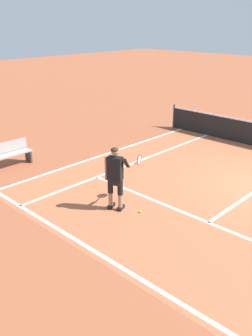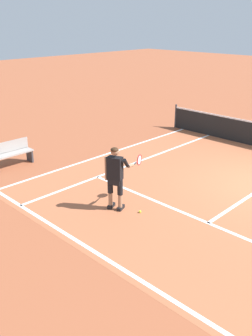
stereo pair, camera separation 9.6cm
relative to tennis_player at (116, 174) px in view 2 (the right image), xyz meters
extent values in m
cube|color=#B2603D|center=(2.17, 2.88, -0.99)|extent=(10.98, 9.56, 0.00)
cube|color=white|center=(2.17, -1.70, -0.99)|extent=(10.98, 0.10, 0.01)
cube|color=white|center=(2.17, 1.06, -0.99)|extent=(8.23, 0.10, 0.01)
cube|color=white|center=(-1.95, 2.88, -0.99)|extent=(0.10, 9.16, 0.01)
cube|color=white|center=(-3.32, 2.88, -0.99)|extent=(0.10, 9.16, 0.01)
cylinder|color=#333338|center=(-3.77, 7.46, -0.45)|extent=(0.08, 0.08, 1.07)
cube|color=black|center=(-0.14, -0.04, -0.94)|extent=(0.20, 0.30, 0.09)
cube|color=black|center=(0.12, 0.06, -0.94)|extent=(0.20, 0.30, 0.09)
cylinder|color=#A37556|center=(-0.13, -0.08, -0.72)|extent=(0.11, 0.11, 0.36)
cylinder|color=black|center=(-0.13, -0.08, -0.33)|extent=(0.14, 0.14, 0.41)
cylinder|color=#A37556|center=(0.13, 0.02, -0.72)|extent=(0.11, 0.11, 0.36)
cylinder|color=black|center=(0.13, 0.02, -0.33)|extent=(0.14, 0.14, 0.41)
cube|color=black|center=(0.00, -0.03, -0.17)|extent=(0.39, 0.31, 0.20)
cube|color=black|center=(0.00, -0.03, 0.17)|extent=(0.43, 0.34, 0.60)
cylinder|color=#A37556|center=(-0.22, -0.11, 0.12)|extent=(0.09, 0.09, 0.62)
cylinder|color=black|center=(0.22, 0.15, 0.32)|extent=(0.18, 0.28, 0.29)
cylinder|color=#A37556|center=(0.18, 0.36, 0.18)|extent=(0.18, 0.30, 0.14)
sphere|color=#A37556|center=(0.00, -0.02, 0.62)|extent=(0.21, 0.21, 0.21)
ellipsoid|color=#382314|center=(0.01, -0.04, 0.67)|extent=(0.26, 0.26, 0.12)
cylinder|color=#232326|center=(0.12, 0.57, 0.15)|extent=(0.10, 0.20, 0.03)
cylinder|color=red|center=(0.07, 0.71, 0.15)|extent=(0.06, 0.10, 0.02)
torus|color=red|center=(0.00, 0.88, 0.15)|extent=(0.13, 0.29, 0.30)
cylinder|color=silver|center=(0.00, 0.88, 0.15)|extent=(0.09, 0.23, 0.25)
sphere|color=#CCE02D|center=(0.61, 0.27, -0.96)|extent=(0.07, 0.07, 0.07)
cube|color=#9E9993|center=(-4.69, -0.32, -0.54)|extent=(0.40, 1.40, 0.05)
cube|color=#9E9993|center=(-4.87, -0.32, -0.32)|extent=(0.04, 1.40, 0.36)
cube|color=#38383D|center=(-4.69, 0.32, -0.78)|extent=(0.36, 0.06, 0.42)
camera|label=1|loc=(6.24, -6.10, 3.66)|focal=39.68mm
camera|label=2|loc=(6.31, -6.03, 3.66)|focal=39.68mm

